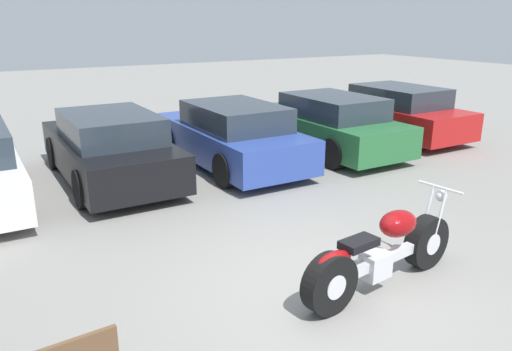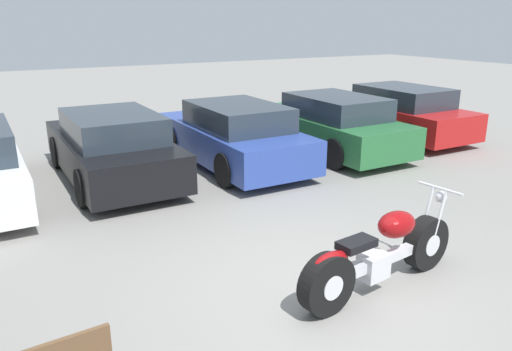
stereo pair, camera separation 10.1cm
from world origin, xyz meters
name	(u,v)px [view 1 (the left image)]	position (x,y,z in m)	size (l,w,h in m)	color
ground_plane	(322,287)	(0.00, 0.00, 0.00)	(60.00, 60.00, 0.00)	gray
motorcycle	(381,254)	(0.57, -0.35, 0.43)	(2.41, 0.68, 1.04)	black
parked_car_black	(109,148)	(-1.04, 5.38, 0.65)	(1.84, 4.36, 1.35)	black
parked_car_blue	(231,135)	(1.48, 5.14, 0.65)	(1.84, 4.36, 1.35)	#2D479E
parked_car_green	(327,124)	(4.01, 5.05, 0.65)	(1.84, 4.36, 1.35)	#286B38
parked_car_red	(392,112)	(6.53, 5.45, 0.65)	(1.84, 4.36, 1.35)	red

